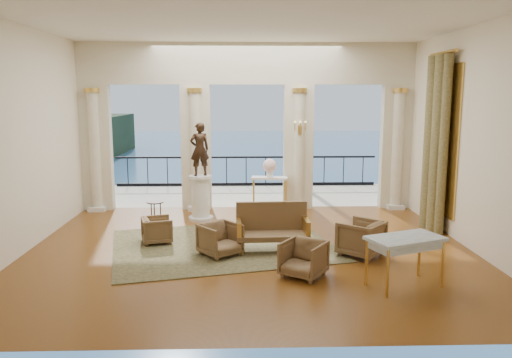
{
  "coord_description": "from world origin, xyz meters",
  "views": [
    {
      "loc": [
        -0.17,
        -9.78,
        3.11
      ],
      "look_at": [
        0.14,
        0.6,
        1.37
      ],
      "focal_mm": 35.0,
      "sensor_mm": 36.0,
      "label": 1
    }
  ],
  "objects_px": {
    "armchair_b": "(303,257)",
    "game_table": "(405,242)",
    "armchair_a": "(220,238)",
    "statue": "(200,149)",
    "settee": "(272,227)",
    "pedestal": "(201,199)",
    "side_table": "(155,205)",
    "console_table": "(270,183)",
    "armchair_d": "(157,229)",
    "armchair_c": "(361,236)"
  },
  "relations": [
    {
      "from": "armchair_a",
      "to": "console_table",
      "type": "bearing_deg",
      "value": 34.53
    },
    {
      "from": "game_table",
      "to": "side_table",
      "type": "xyz_separation_m",
      "value": [
        -4.72,
        3.8,
        -0.2
      ]
    },
    {
      "from": "armchair_d",
      "to": "pedestal",
      "type": "height_order",
      "value": "pedestal"
    },
    {
      "from": "armchair_a",
      "to": "game_table",
      "type": "distance_m",
      "value": 3.55
    },
    {
      "from": "armchair_d",
      "to": "armchair_a",
      "type": "bearing_deg",
      "value": -138.36
    },
    {
      "from": "game_table",
      "to": "console_table",
      "type": "bearing_deg",
      "value": 87.54
    },
    {
      "from": "armchair_d",
      "to": "settee",
      "type": "bearing_deg",
      "value": -118.66
    },
    {
      "from": "armchair_b",
      "to": "console_table",
      "type": "bearing_deg",
      "value": 127.2
    },
    {
      "from": "armchair_b",
      "to": "game_table",
      "type": "xyz_separation_m",
      "value": [
        1.61,
        -0.49,
        0.4
      ]
    },
    {
      "from": "console_table",
      "to": "armchair_d",
      "type": "bearing_deg",
      "value": -122.88
    },
    {
      "from": "statue",
      "to": "side_table",
      "type": "distance_m",
      "value": 1.78
    },
    {
      "from": "armchair_a",
      "to": "statue",
      "type": "distance_m",
      "value": 3.27
    },
    {
      "from": "settee",
      "to": "side_table",
      "type": "xyz_separation_m",
      "value": [
        -2.66,
        1.78,
        0.07
      ]
    },
    {
      "from": "armchair_c",
      "to": "side_table",
      "type": "xyz_separation_m",
      "value": [
        -4.38,
        2.21,
        0.16
      ]
    },
    {
      "from": "armchair_a",
      "to": "game_table",
      "type": "relative_size",
      "value": 0.52
    },
    {
      "from": "armchair_a",
      "to": "armchair_d",
      "type": "height_order",
      "value": "armchair_a"
    },
    {
      "from": "armchair_b",
      "to": "statue",
      "type": "distance_m",
      "value": 4.81
    },
    {
      "from": "game_table",
      "to": "console_table",
      "type": "distance_m",
      "value": 5.87
    },
    {
      "from": "armchair_b",
      "to": "game_table",
      "type": "height_order",
      "value": "game_table"
    },
    {
      "from": "armchair_b",
      "to": "game_table",
      "type": "bearing_deg",
      "value": 16.97
    },
    {
      "from": "statue",
      "to": "settee",
      "type": "bearing_deg",
      "value": 104.69
    },
    {
      "from": "statue",
      "to": "side_table",
      "type": "bearing_deg",
      "value": 18.79
    },
    {
      "from": "armchair_b",
      "to": "armchair_c",
      "type": "bearing_deg",
      "value": 74.88
    },
    {
      "from": "armchair_d",
      "to": "statue",
      "type": "relative_size",
      "value": 0.47
    },
    {
      "from": "armchair_b",
      "to": "settee",
      "type": "xyz_separation_m",
      "value": [
        -0.45,
        1.53,
        0.13
      ]
    },
    {
      "from": "armchair_b",
      "to": "statue",
      "type": "bearing_deg",
      "value": 151.06
    },
    {
      "from": "armchair_d",
      "to": "pedestal",
      "type": "xyz_separation_m",
      "value": [
        0.77,
        1.99,
        0.23
      ]
    },
    {
      "from": "armchair_c",
      "to": "armchair_d",
      "type": "height_order",
      "value": "armchair_c"
    },
    {
      "from": "game_table",
      "to": "pedestal",
      "type": "distance_m",
      "value": 5.88
    },
    {
      "from": "armchair_a",
      "to": "game_table",
      "type": "bearing_deg",
      "value": -66.94
    },
    {
      "from": "armchair_b",
      "to": "pedestal",
      "type": "relative_size",
      "value": 0.61
    },
    {
      "from": "armchair_b",
      "to": "statue",
      "type": "height_order",
      "value": "statue"
    },
    {
      "from": "armchair_d",
      "to": "console_table",
      "type": "bearing_deg",
      "value": -56.55
    },
    {
      "from": "armchair_c",
      "to": "settee",
      "type": "xyz_separation_m",
      "value": [
        -1.72,
        0.42,
        0.09
      ]
    },
    {
      "from": "settee",
      "to": "pedestal",
      "type": "relative_size",
      "value": 1.3
    },
    {
      "from": "console_table",
      "to": "pedestal",
      "type": "bearing_deg",
      "value": -143.37
    },
    {
      "from": "armchair_b",
      "to": "statue",
      "type": "xyz_separation_m",
      "value": [
        -2.1,
        4.08,
        1.45
      ]
    },
    {
      "from": "pedestal",
      "to": "statue",
      "type": "distance_m",
      "value": 1.25
    },
    {
      "from": "armchair_c",
      "to": "console_table",
      "type": "relative_size",
      "value": 0.76
    },
    {
      "from": "armchair_c",
      "to": "statue",
      "type": "distance_m",
      "value": 4.71
    },
    {
      "from": "armchair_d",
      "to": "game_table",
      "type": "bearing_deg",
      "value": -135.64
    },
    {
      "from": "pedestal",
      "to": "armchair_c",
      "type": "bearing_deg",
      "value": -41.41
    },
    {
      "from": "armchair_a",
      "to": "side_table",
      "type": "relative_size",
      "value": 1.11
    },
    {
      "from": "pedestal",
      "to": "console_table",
      "type": "bearing_deg",
      "value": 28.75
    },
    {
      "from": "settee",
      "to": "pedestal",
      "type": "bearing_deg",
      "value": 120.99
    },
    {
      "from": "armchair_b",
      "to": "armchair_a",
      "type": "bearing_deg",
      "value": 174.92
    },
    {
      "from": "statue",
      "to": "armchair_c",
      "type": "bearing_deg",
      "value": 120.28
    },
    {
      "from": "armchair_d",
      "to": "side_table",
      "type": "relative_size",
      "value": 0.97
    },
    {
      "from": "armchair_b",
      "to": "side_table",
      "type": "relative_size",
      "value": 1.09
    },
    {
      "from": "statue",
      "to": "side_table",
      "type": "xyz_separation_m",
      "value": [
        -1.01,
        -0.76,
        -1.25
      ]
    }
  ]
}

